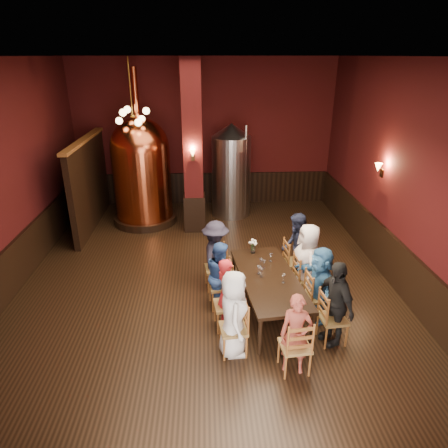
{
  "coord_description": "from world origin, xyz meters",
  "views": [
    {
      "loc": [
        0.0,
        -7.55,
        4.53
      ],
      "look_at": [
        0.38,
        0.2,
        1.23
      ],
      "focal_mm": 32.0,
      "sensor_mm": 36.0,
      "label": 1
    }
  ],
  "objects_px": {
    "person_0": "(234,314)",
    "rose_vase": "(253,244)",
    "dining_table": "(269,280)",
    "steel_vessel": "(231,171)",
    "person_2": "(221,275)",
    "copper_kettle": "(142,170)",
    "person_1": "(226,294)"
  },
  "relations": [
    {
      "from": "dining_table",
      "to": "steel_vessel",
      "type": "distance_m",
      "value": 5.15
    },
    {
      "from": "person_0",
      "to": "rose_vase",
      "type": "xyz_separation_m",
      "value": [
        0.55,
        2.08,
        0.21
      ]
    },
    {
      "from": "person_0",
      "to": "rose_vase",
      "type": "distance_m",
      "value": 2.16
    },
    {
      "from": "person_0",
      "to": "rose_vase",
      "type": "bearing_deg",
      "value": -15.96
    },
    {
      "from": "person_2",
      "to": "dining_table",
      "type": "bearing_deg",
      "value": -118.07
    },
    {
      "from": "copper_kettle",
      "to": "steel_vessel",
      "type": "xyz_separation_m",
      "value": [
        2.54,
        0.47,
        -0.18
      ]
    },
    {
      "from": "person_0",
      "to": "copper_kettle",
      "type": "xyz_separation_m",
      "value": [
        -2.17,
        5.71,
        0.81
      ]
    },
    {
      "from": "person_1",
      "to": "person_2",
      "type": "height_order",
      "value": "person_1"
    },
    {
      "from": "dining_table",
      "to": "copper_kettle",
      "type": "xyz_separation_m",
      "value": [
        -2.91,
        4.62,
        0.86
      ]
    },
    {
      "from": "dining_table",
      "to": "person_1",
      "type": "xyz_separation_m",
      "value": [
        -0.81,
        -0.42,
        -0.0
      ]
    },
    {
      "from": "person_0",
      "to": "copper_kettle",
      "type": "relative_size",
      "value": 0.35
    },
    {
      "from": "copper_kettle",
      "to": "steel_vessel",
      "type": "bearing_deg",
      "value": 10.56
    },
    {
      "from": "copper_kettle",
      "to": "person_2",
      "type": "bearing_deg",
      "value": -65.23
    },
    {
      "from": "person_1",
      "to": "copper_kettle",
      "type": "relative_size",
      "value": 0.32
    },
    {
      "from": "person_1",
      "to": "steel_vessel",
      "type": "distance_m",
      "value": 5.58
    },
    {
      "from": "person_2",
      "to": "rose_vase",
      "type": "distance_m",
      "value": 1.06
    },
    {
      "from": "dining_table",
      "to": "person_2",
      "type": "bearing_deg",
      "value": 158.78
    },
    {
      "from": "person_0",
      "to": "person_2",
      "type": "xyz_separation_m",
      "value": [
        -0.15,
        1.32,
        -0.06
      ]
    },
    {
      "from": "rose_vase",
      "to": "person_0",
      "type": "bearing_deg",
      "value": -104.84
    },
    {
      "from": "person_1",
      "to": "person_2",
      "type": "bearing_deg",
      "value": -17.69
    },
    {
      "from": "steel_vessel",
      "to": "person_0",
      "type": "bearing_deg",
      "value": -93.41
    },
    {
      "from": "dining_table",
      "to": "rose_vase",
      "type": "bearing_deg",
      "value": 93.95
    },
    {
      "from": "person_1",
      "to": "rose_vase",
      "type": "bearing_deg",
      "value": -48.11
    },
    {
      "from": "person_0",
      "to": "dining_table",
      "type": "bearing_deg",
      "value": -34.99
    },
    {
      "from": "copper_kettle",
      "to": "steel_vessel",
      "type": "distance_m",
      "value": 2.59
    },
    {
      "from": "dining_table",
      "to": "steel_vessel",
      "type": "relative_size",
      "value": 0.91
    },
    {
      "from": "person_0",
      "to": "rose_vase",
      "type": "height_order",
      "value": "person_0"
    },
    {
      "from": "person_1",
      "to": "person_0",
      "type": "bearing_deg",
      "value": 162.31
    },
    {
      "from": "person_1",
      "to": "steel_vessel",
      "type": "relative_size",
      "value": 0.5
    },
    {
      "from": "dining_table",
      "to": "person_2",
      "type": "height_order",
      "value": "person_2"
    },
    {
      "from": "person_1",
      "to": "rose_vase",
      "type": "relative_size",
      "value": 4.5
    },
    {
      "from": "person_0",
      "to": "person_1",
      "type": "xyz_separation_m",
      "value": [
        -0.08,
        0.67,
        -0.06
      ]
    }
  ]
}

